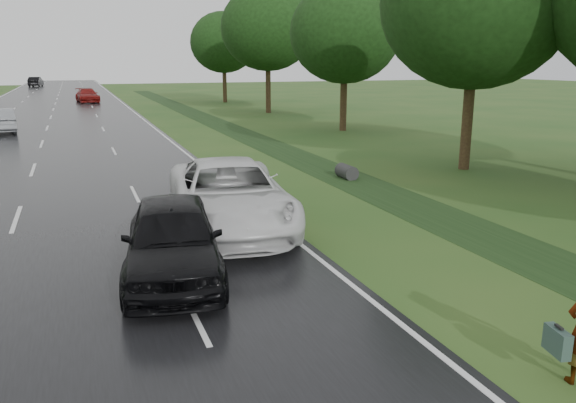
% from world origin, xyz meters
% --- Properties ---
extents(road, '(14.00, 180.00, 0.04)m').
position_xyz_m(road, '(0.00, 45.00, 0.02)').
color(road, black).
rests_on(road, ground).
extents(edge_stripe_east, '(0.12, 180.00, 0.01)m').
position_xyz_m(edge_stripe_east, '(6.75, 45.00, 0.04)').
color(edge_stripe_east, silver).
rests_on(edge_stripe_east, road).
extents(center_line, '(0.12, 180.00, 0.01)m').
position_xyz_m(center_line, '(0.00, 45.00, 0.04)').
color(center_line, silver).
rests_on(center_line, road).
extents(drainage_ditch, '(2.20, 120.00, 0.56)m').
position_xyz_m(drainage_ditch, '(11.50, 18.71, 0.04)').
color(drainage_ditch, black).
rests_on(drainage_ditch, ground).
extents(tree_east_b, '(7.60, 7.60, 10.11)m').
position_xyz_m(tree_east_b, '(17.00, 10.00, 6.68)').
color(tree_east_b, '#331E14').
rests_on(tree_east_b, ground).
extents(tree_east_c, '(7.00, 7.00, 9.29)m').
position_xyz_m(tree_east_c, '(18.20, 24.00, 6.14)').
color(tree_east_c, '#331E14').
rests_on(tree_east_c, ground).
extents(tree_east_d, '(8.00, 8.00, 10.76)m').
position_xyz_m(tree_east_d, '(17.80, 38.00, 7.15)').
color(tree_east_d, '#331E14').
rests_on(tree_east_d, ground).
extents(tree_east_f, '(7.20, 7.20, 9.62)m').
position_xyz_m(tree_east_f, '(17.50, 52.00, 6.37)').
color(tree_east_f, '#331E14').
rests_on(tree_east_f, ground).
extents(white_pickup, '(3.81, 6.82, 1.80)m').
position_xyz_m(white_pickup, '(5.50, 5.00, 0.94)').
color(white_pickup, white).
rests_on(white_pickup, road).
extents(dark_sedan, '(2.68, 5.09, 1.65)m').
position_xyz_m(dark_sedan, '(3.50, 2.00, 0.86)').
color(dark_sedan, black).
rests_on(dark_sedan, road).
extents(silver_sedan, '(2.22, 4.73, 1.50)m').
position_xyz_m(silver_sedan, '(-2.60, 30.46, 0.79)').
color(silver_sedan, '#93969B').
rests_on(silver_sedan, road).
extents(far_car_red, '(2.66, 5.32, 1.48)m').
position_xyz_m(far_car_red, '(3.28, 56.70, 0.78)').
color(far_car_red, maroon).
rests_on(far_car_red, road).
extents(far_car_dark, '(2.40, 5.30, 1.69)m').
position_xyz_m(far_car_dark, '(-4.14, 100.97, 0.88)').
color(far_car_dark, black).
rests_on(far_car_dark, road).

